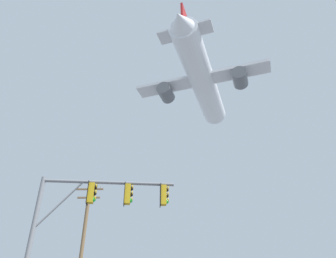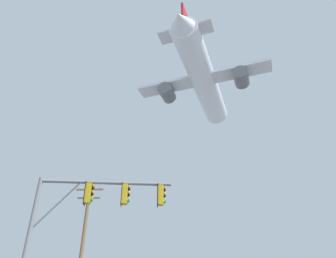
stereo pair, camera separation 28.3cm
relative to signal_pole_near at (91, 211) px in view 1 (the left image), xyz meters
name	(u,v)px [view 1 (the left image)]	position (x,y,z in m)	size (l,w,h in m)	color
signal_pole_near	(91,211)	(0.00, 0.00, 0.00)	(6.00, 0.95, 6.54)	slate
utility_pole	(82,246)	(-3.25, 10.59, 0.39)	(2.20, 0.28, 10.28)	brown
airplane	(202,80)	(8.55, 29.50, 31.15)	(22.91, 29.66, 8.18)	white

